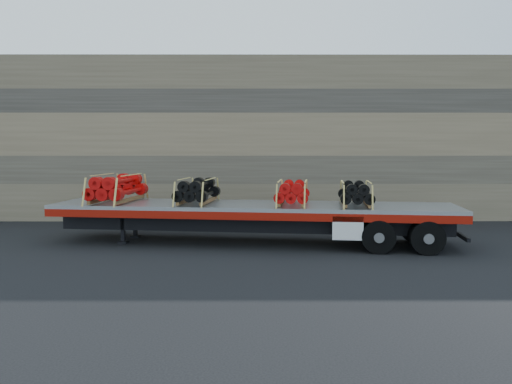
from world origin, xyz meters
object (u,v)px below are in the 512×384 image
bundle_front (117,189)px  bundle_midfront (197,191)px  bundle_midrear (293,193)px  trailer (253,224)px  bundle_rear (356,194)px

bundle_front → bundle_midfront: size_ratio=1.15×
bundle_midrear → trailer: bearing=180.0°
bundle_front → bundle_rear: bearing=0.0°
trailer → bundle_rear: (3.27, -0.43, 1.01)m
bundle_midrear → bundle_rear: size_ratio=1.01×
bundle_midfront → bundle_front: bearing=180.0°
trailer → bundle_midrear: bearing=-0.0°
trailer → bundle_front: 4.73m
trailer → bundle_midfront: bundle_midfront is taller
bundle_front → bundle_rear: size_ratio=1.23×
bundle_front → bundle_midrear: bundle_front is taller
bundle_midfront → bundle_midrear: bearing=0.0°
trailer → bundle_rear: bundle_rear is taller
bundle_midfront → bundle_midrear: bundle_midfront is taller
bundle_midfront → bundle_midrear: size_ratio=1.06×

